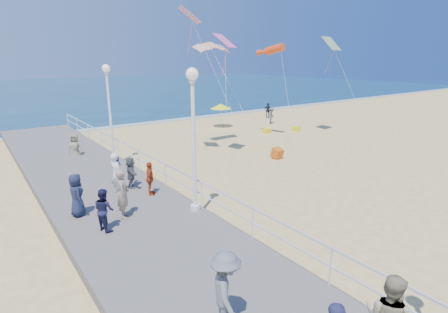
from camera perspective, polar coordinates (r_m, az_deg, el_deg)
ground at (r=17.00m, az=10.89°, el=-5.31°), size 160.00×160.00×0.00m
ocean at (r=76.78m, az=-27.87°, el=9.45°), size 160.00×90.00×0.05m
surf_line at (r=33.83m, az=-15.44°, el=4.96°), size 160.00×1.20×0.04m
boardwalk at (r=12.87m, az=-13.00°, el=-11.60°), size 5.00×44.00×0.40m
railing at (r=13.48m, az=-3.69°, el=-5.04°), size 0.05×42.00×0.55m
lamp_post_mid at (r=12.67m, az=-5.02°, el=4.93°), size 0.44×0.44×5.32m
lamp_post_far at (r=20.80m, az=-18.27°, el=8.43°), size 0.44×0.44×5.32m
woman_holding_toddler at (r=15.53m, az=-17.16°, el=-2.69°), size 0.56×0.73×1.80m
toddler_held at (r=15.62m, az=-16.92°, el=-1.36°), size 0.34×0.40×0.73m
spectator_2 at (r=7.87m, az=0.30°, el=-21.10°), size 1.08×1.33×1.80m
spectator_3 at (r=15.11m, az=-12.00°, el=-3.55°), size 0.70×0.91×1.44m
spectator_4 at (r=13.91m, az=-22.94°, el=-5.82°), size 0.53×0.80×1.61m
spectator_5 at (r=16.18m, az=-14.95°, el=-2.52°), size 0.76×1.37×1.41m
spectator_6 at (r=13.18m, az=-16.16°, el=-5.84°), size 0.68×0.79×1.83m
spectator_7 at (r=12.49m, az=-19.00°, el=-8.19°), size 0.72×0.83×1.47m
beach_walker_a at (r=33.78m, az=7.76°, el=6.66°), size 1.17×1.01×1.57m
beach_walker_b at (r=37.08m, az=7.20°, el=7.47°), size 0.86×0.95×1.55m
beach_walker_c at (r=22.73m, az=-23.09°, el=1.29°), size 0.98×0.95×1.69m
box_kite at (r=21.87m, az=8.67°, el=0.38°), size 0.57×0.72×0.74m
beach_umbrella at (r=31.43m, az=-0.54°, el=8.21°), size 1.90×1.90×2.14m
beach_chair_left at (r=30.63m, az=11.70°, el=4.44°), size 0.55×0.55×0.40m
beach_chair_right at (r=29.44m, az=7.04°, el=4.20°), size 0.55×0.55×0.40m
kite_parafoil at (r=24.01m, az=-1.95°, el=17.71°), size 2.55×0.94×0.65m
kite_windsock at (r=26.81m, az=8.26°, el=16.95°), size 0.98×2.54×1.05m
kite_diamond_pink at (r=21.02m, az=0.13°, el=18.41°), size 1.62×1.53×0.79m
kite_diamond_multi at (r=29.29m, az=17.12°, el=17.24°), size 1.59×1.26×1.03m
kite_diamond_redwhite at (r=21.15m, az=-5.66°, el=21.99°), size 1.55×1.69×0.84m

